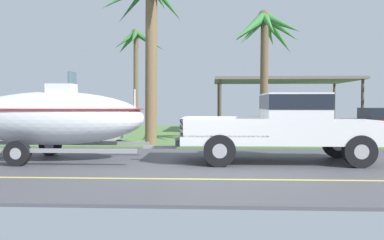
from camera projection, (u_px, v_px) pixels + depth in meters
name	position (u px, v px, depth m)	size (l,w,h in m)	color
ground	(209.00, 138.00, 18.67)	(36.00, 22.00, 0.11)	#4C4C51
pickup_truck_towing	(292.00, 124.00, 10.99)	(5.43, 2.11, 1.84)	silver
boat_on_trailer	(52.00, 118.00, 11.31)	(6.24, 2.33, 2.43)	gray
parked_sedan_far	(61.00, 126.00, 16.17)	(4.58, 1.93, 1.38)	#99999E
carport_awning	(283.00, 81.00, 22.00)	(7.29, 5.07, 2.87)	#4C4238
palm_tree_near_left	(265.00, 37.00, 15.17)	(2.77, 3.22, 5.02)	brown
palm_tree_near_right	(135.00, 48.00, 24.94)	(3.36, 3.52, 6.12)	brown
palm_tree_mid	(151.00, 24.00, 15.34)	(3.17, 2.67, 6.43)	brown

